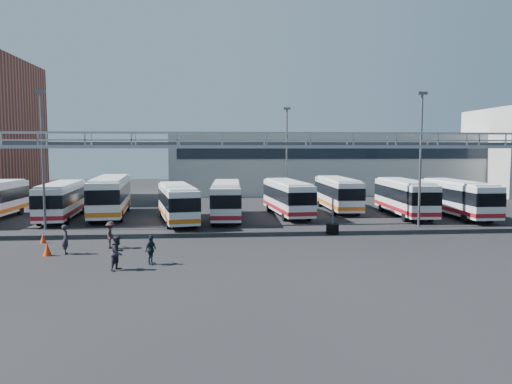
{
  "coord_description": "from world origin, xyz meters",
  "views": [
    {
      "loc": [
        -3.61,
        -29.54,
        5.99
      ],
      "look_at": [
        -0.57,
        6.0,
        2.87
      ],
      "focal_mm": 35.0,
      "sensor_mm": 36.0,
      "label": 1
    }
  ],
  "objects": [
    {
      "name": "ground",
      "position": [
        0.0,
        0.0,
        0.0
      ],
      "size": [
        140.0,
        140.0,
        0.0
      ],
      "primitive_type": "plane",
      "color": "black",
      "rests_on": "ground"
    },
    {
      "name": "gantry",
      "position": [
        0.0,
        5.87,
        5.51
      ],
      "size": [
        51.4,
        5.15,
        7.1
      ],
      "color": "#96999E",
      "rests_on": "ground"
    },
    {
      "name": "warehouse",
      "position": [
        12.0,
        38.0,
        4.0
      ],
      "size": [
        42.0,
        14.0,
        8.0
      ],
      "primitive_type": "cube",
      "color": "#9E9E99",
      "rests_on": "ground"
    },
    {
      "name": "light_pole_left",
      "position": [
        -16.0,
        8.0,
        5.73
      ],
      "size": [
        0.7,
        0.35,
        10.21
      ],
      "color": "#4C4F54",
      "rests_on": "ground"
    },
    {
      "name": "light_pole_mid",
      "position": [
        12.0,
        7.0,
        5.73
      ],
      "size": [
        0.7,
        0.35,
        10.21
      ],
      "color": "#4C4F54",
      "rests_on": "ground"
    },
    {
      "name": "light_pole_back",
      "position": [
        4.0,
        22.0,
        5.73
      ],
      "size": [
        0.7,
        0.35,
        10.21
      ],
      "color": "#4C4F54",
      "rests_on": "ground"
    },
    {
      "name": "bus_1",
      "position": [
        -16.4,
        13.48,
        1.72
      ],
      "size": [
        3.14,
        10.38,
        3.11
      ],
      "rotation": [
        0.0,
        0.0,
        0.08
      ],
      "color": "silver",
      "rests_on": "ground"
    },
    {
      "name": "bus_2",
      "position": [
        -12.65,
        14.92,
        1.93
      ],
      "size": [
        3.72,
        11.67,
        3.49
      ],
      "rotation": [
        0.0,
        0.0,
        0.09
      ],
      "color": "silver",
      "rests_on": "ground"
    },
    {
      "name": "bus_3",
      "position": [
        -6.54,
        10.99,
        1.69
      ],
      "size": [
        4.08,
        10.29,
        3.05
      ],
      "rotation": [
        0.0,
        0.0,
        0.18
      ],
      "color": "silver",
      "rests_on": "ground"
    },
    {
      "name": "bus_4",
      "position": [
        -2.53,
        12.56,
        1.73
      ],
      "size": [
        2.76,
        10.38,
        3.13
      ],
      "rotation": [
        0.0,
        0.0,
        -0.04
      ],
      "color": "silver",
      "rests_on": "ground"
    },
    {
      "name": "bus_5",
      "position": [
        2.94,
        14.24,
        1.72
      ],
      "size": [
        3.3,
        10.44,
        3.12
      ],
      "rotation": [
        0.0,
        0.0,
        0.09
      ],
      "color": "silver",
      "rests_on": "ground"
    },
    {
      "name": "bus_6",
      "position": [
        8.27,
        17.31,
        1.75
      ],
      "size": [
        2.53,
        10.43,
        3.16
      ],
      "rotation": [
        0.0,
        0.0,
        -0.01
      ],
      "color": "silver",
      "rests_on": "ground"
    },
    {
      "name": "bus_7",
      "position": [
        13.23,
        13.07,
        1.77
      ],
      "size": [
        2.93,
        10.62,
        3.19
      ],
      "rotation": [
        0.0,
        0.0,
        -0.05
      ],
      "color": "silver",
      "rests_on": "ground"
    },
    {
      "name": "bus_8",
      "position": [
        17.64,
        12.02,
        1.75
      ],
      "size": [
        2.45,
        10.43,
        3.17
      ],
      "rotation": [
        0.0,
        0.0,
        0.0
      ],
      "color": "silver",
      "rests_on": "ground"
    },
    {
      "name": "pedestrian_a",
      "position": [
        -12.0,
        -0.82,
        0.84
      ],
      "size": [
        0.59,
        0.72,
        1.69
      ],
      "primitive_type": "imported",
      "rotation": [
        0.0,
        0.0,
        1.93
      ],
      "color": "black",
      "rests_on": "ground"
    },
    {
      "name": "pedestrian_b",
      "position": [
        -8.34,
        -4.85,
        0.86
      ],
      "size": [
        0.95,
        1.04,
        1.73
      ],
      "primitive_type": "imported",
      "rotation": [
        0.0,
        0.0,
        1.13
      ],
      "color": "#262230",
      "rests_on": "ground"
    },
    {
      "name": "pedestrian_c",
      "position": [
        -9.79,
        0.66,
        0.82
      ],
      "size": [
        0.64,
        1.08,
        1.64
      ],
      "primitive_type": "imported",
      "rotation": [
        0.0,
        0.0,
        1.6
      ],
      "color": "black",
      "rests_on": "ground"
    },
    {
      "name": "pedestrian_d",
      "position": [
        -6.87,
        -3.81,
        0.77
      ],
      "size": [
        0.73,
        0.98,
        1.54
      ],
      "primitive_type": "imported",
      "rotation": [
        0.0,
        0.0,
        1.12
      ],
      "color": "#18242C",
      "rests_on": "ground"
    },
    {
      "name": "cone_left",
      "position": [
        -12.91,
        -1.18,
        0.37
      ],
      "size": [
        0.56,
        0.56,
        0.75
      ],
      "primitive_type": "cone",
      "rotation": [
        0.0,
        0.0,
        -0.22
      ],
      "color": "red",
      "rests_on": "ground"
    },
    {
      "name": "cone_right",
      "position": [
        -14.42,
        2.72,
        0.31
      ],
      "size": [
        0.42,
        0.42,
        0.62
      ],
      "primitive_type": "cone",
      "rotation": [
        0.0,
        0.0,
        0.07
      ],
      "color": "red",
      "rests_on": "ground"
    },
    {
      "name": "tire_stack",
      "position": [
        4.69,
        4.5,
        0.43
      ],
      "size": [
        0.88,
        0.88,
        2.52
      ],
      "color": "black",
      "rests_on": "ground"
    }
  ]
}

